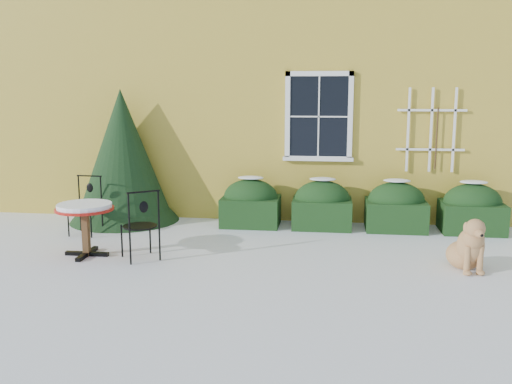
# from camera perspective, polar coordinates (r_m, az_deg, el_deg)

# --- Properties ---
(ground) EXTENTS (80.00, 80.00, 0.00)m
(ground) POSITION_cam_1_polar(r_m,az_deg,el_deg) (8.04, -0.93, -7.57)
(ground) COLOR white
(ground) RESTS_ON ground
(house) EXTENTS (12.40, 8.40, 6.40)m
(house) POSITION_cam_1_polar(r_m,az_deg,el_deg) (14.64, 3.13, 13.11)
(house) COLOR gold
(house) RESTS_ON ground
(hedge_row) EXTENTS (4.95, 0.80, 0.91)m
(hedge_row) POSITION_cam_1_polar(r_m,az_deg,el_deg) (10.35, 10.23, -1.43)
(hedge_row) COLOR black
(hedge_row) RESTS_ON ground
(evergreen_shrub) EXTENTS (2.05, 2.05, 2.48)m
(evergreen_shrub) POSITION_cam_1_polar(r_m,az_deg,el_deg) (11.00, -13.14, 2.30)
(evergreen_shrub) COLOR black
(evergreen_shrub) RESTS_ON ground
(bistro_table) EXTENTS (0.86, 0.86, 0.80)m
(bistro_table) POSITION_cam_1_polar(r_m,az_deg,el_deg) (8.82, -16.75, -1.97)
(bistro_table) COLOR black
(bistro_table) RESTS_ON ground
(patio_chair_near) EXTENTS (0.65, 0.64, 1.05)m
(patio_chair_near) POSITION_cam_1_polar(r_m,az_deg,el_deg) (8.46, -11.45, -3.21)
(patio_chair_near) COLOR black
(patio_chair_near) RESTS_ON ground
(patio_chair_far) EXTENTS (0.48, 0.48, 1.00)m
(patio_chair_far) POSITION_cam_1_polar(r_m,az_deg,el_deg) (10.22, -16.64, -1.28)
(patio_chair_far) COLOR black
(patio_chair_far) RESTS_ON ground
(dog) EXTENTS (0.58, 0.88, 0.78)m
(dog) POSITION_cam_1_polar(r_m,az_deg,el_deg) (8.37, 20.48, -5.28)
(dog) COLOR tan
(dog) RESTS_ON ground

